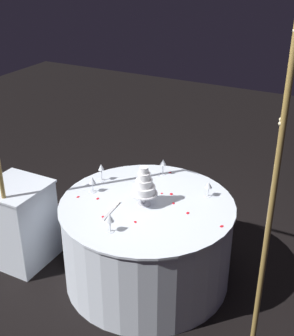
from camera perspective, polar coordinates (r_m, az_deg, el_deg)
The scene contains 22 objects.
ground_plane at distance 4.19m, azimuth -0.00°, elevation -13.38°, with size 12.00×12.00×0.00m, color black.
decorative_arch at distance 2.98m, azimuth -4.50°, elevation 5.33°, with size 2.21×0.06×2.50m.
main_table at distance 3.96m, azimuth -0.00°, elevation -9.17°, with size 1.45×1.45×0.76m.
side_table at distance 4.33m, azimuth -15.66°, elevation -6.66°, with size 0.53×0.53×0.78m.
tiered_cake at distance 3.65m, azimuth -0.37°, elevation -2.24°, with size 0.22×0.22×0.34m.
wine_glass_0 at distance 3.36m, azimuth -4.70°, elevation -6.30°, with size 0.07×0.07×0.15m.
wine_glass_1 at distance 4.16m, azimuth 2.01°, elevation 0.61°, with size 0.06×0.06×0.15m.
wine_glass_2 at distance 3.84m, azimuth 7.67°, elevation -2.20°, with size 0.06×0.06×0.14m.
wine_glass_3 at distance 3.90m, azimuth -6.86°, elevation -1.61°, with size 0.06×0.06×0.14m.
wine_glass_4 at distance 4.07m, azimuth -5.74°, elevation -0.05°, with size 0.06×0.06×0.16m.
cake_knife at distance 3.67m, azimuth -4.35°, elevation -5.20°, with size 0.05×0.30×0.01m.
rose_petal_0 at distance 3.89m, azimuth 3.06°, elevation -3.26°, with size 0.04×0.03×0.00m, color red.
rose_petal_1 at distance 4.24m, azimuth 2.89°, elevation -0.57°, with size 0.03×0.02×0.00m, color red.
rose_petal_2 at distance 3.89m, azimuth 1.86°, elevation -3.18°, with size 0.02×0.02×0.00m, color red.
rose_petal_3 at distance 3.51m, azimuth 9.32°, elevation -7.20°, with size 0.04×0.02×0.00m, color red.
rose_petal_4 at distance 3.64m, azimuth 5.13°, elevation -5.62°, with size 0.03×0.02×0.00m, color red.
rose_petal_5 at distance 3.98m, azimuth 0.41°, elevation -2.44°, with size 0.03×0.02×0.00m, color red.
rose_petal_6 at distance 3.52m, azimuth -1.47°, elevation -6.75°, with size 0.03×0.02×0.00m, color red.
rose_petal_7 at distance 3.88m, azimuth -8.61°, elevation -3.58°, with size 0.03×0.02×0.00m, color red.
rose_petal_8 at distance 3.59m, azimuth -5.54°, elevation -6.07°, with size 0.03×0.02×0.00m, color red.
rose_petal_9 at distance 3.76m, azimuth 3.33°, elevation -4.42°, with size 0.03×0.02×0.00m, color red.
rose_petal_10 at distance 3.84m, azimuth -6.19°, elevation -3.82°, with size 0.03×0.02×0.00m, color red.
Camera 1 is at (-1.50, 2.84, 2.69)m, focal length 48.78 mm.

